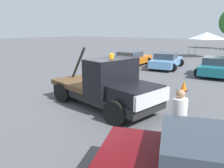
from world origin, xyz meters
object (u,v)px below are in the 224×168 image
object	(u,v)px
parked_car_orange	(131,59)
parked_car_teal	(216,66)
canopy_tent_white	(207,36)
tow_truck	(107,87)
person_near_truck	(179,117)
parked_car_skyblue	(166,61)
traffic_cone	(184,86)

from	to	relation	value
parked_car_orange	parked_car_teal	xyz separation A→B (m)	(7.22, -0.06, -0.00)
parked_car_orange	canopy_tent_white	distance (m)	12.07
tow_truck	person_near_truck	bearing A→B (deg)	-14.26
parked_car_skyblue	person_near_truck	bearing A→B (deg)	-164.74
person_near_truck	canopy_tent_white	size ratio (longest dim) A/B	0.54
parked_car_orange	canopy_tent_white	world-z (taller)	canopy_tent_white
parked_car_teal	person_near_truck	bearing A→B (deg)	-179.39
tow_truck	person_near_truck	world-z (taller)	tow_truck
parked_car_teal	traffic_cone	size ratio (longest dim) A/B	8.95
canopy_tent_white	traffic_cone	bearing A→B (deg)	-81.05
parked_car_orange	parked_car_teal	distance (m)	7.22
person_near_truck	parked_car_orange	bearing A→B (deg)	93.45
parked_car_orange	parked_car_teal	bearing A→B (deg)	-91.40
tow_truck	canopy_tent_white	distance (m)	21.59
person_near_truck	parked_car_teal	world-z (taller)	person_near_truck
parked_car_orange	parked_car_teal	world-z (taller)	same
person_near_truck	canopy_tent_white	world-z (taller)	canopy_tent_white
parked_car_skyblue	parked_car_teal	world-z (taller)	same
canopy_tent_white	traffic_cone	size ratio (longest dim) A/B	5.92
person_near_truck	canopy_tent_white	xyz separation A→B (m)	(-4.43, 23.30, 1.53)
canopy_tent_white	parked_car_teal	bearing A→B (deg)	-73.99
person_near_truck	traffic_cone	xyz separation A→B (m)	(-1.76, 6.32, -0.77)
tow_truck	parked_car_skyblue	world-z (taller)	tow_truck
traffic_cone	person_near_truck	bearing A→B (deg)	-74.44
traffic_cone	parked_car_orange	bearing A→B (deg)	139.18
person_near_truck	parked_car_teal	xyz separation A→B (m)	(-1.19, 12.00, -0.37)
tow_truck	canopy_tent_white	size ratio (longest dim) A/B	1.72
parked_car_orange	parked_car_teal	size ratio (longest dim) A/B	1.00
traffic_cone	tow_truck	bearing A→B (deg)	-112.09
person_near_truck	traffic_cone	size ratio (longest dim) A/B	3.22
parked_car_orange	parked_car_skyblue	world-z (taller)	same
tow_truck	parked_car_teal	size ratio (longest dim) A/B	1.14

